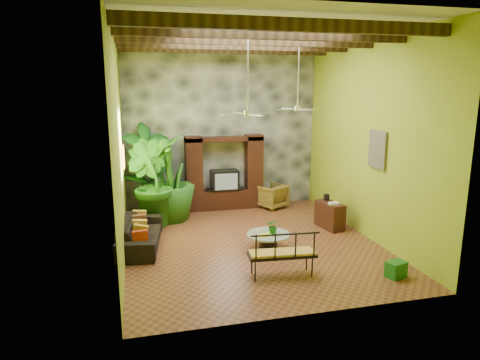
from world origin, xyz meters
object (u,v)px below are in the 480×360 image
object	(u,v)px
tall_plant_c	(169,177)
side_console	(330,215)
iron_bench	(283,252)
green_bin	(396,269)
sofa	(140,233)
coffee_table	(268,239)
ceiling_fan_front	(248,104)
tall_plant_a	(149,170)
tall_plant_b	(150,183)
ceiling_fan_back	(298,101)
entertainment_center	(224,178)
wicker_armchair	(272,196)

from	to	relation	value
tall_plant_c	side_console	bearing A→B (deg)	-23.27
tall_plant_c	side_console	distance (m)	4.60
iron_bench	green_bin	world-z (taller)	iron_bench
sofa	coffee_table	distance (m)	3.07
ceiling_fan_front	iron_bench	distance (m)	3.30
sofa	tall_plant_c	size ratio (longest dim) A/B	0.89
green_bin	ceiling_fan_front	bearing A→B (deg)	139.36
tall_plant_a	tall_plant_b	world-z (taller)	tall_plant_a
ceiling_fan_back	green_bin	world-z (taller)	ceiling_fan_back
tall_plant_b	entertainment_center	bearing A→B (deg)	25.87
ceiling_fan_front	tall_plant_c	bearing A→B (deg)	119.71
entertainment_center	side_console	bearing A→B (deg)	-47.32
coffee_table	iron_bench	xyz separation A→B (m)	(-0.15, -1.47, 0.29)
sofa	tall_plant_c	world-z (taller)	tall_plant_c
ceiling_fan_back	tall_plant_c	distance (m)	4.14
ceiling_fan_front	tall_plant_b	distance (m)	3.90
side_console	ceiling_fan_front	bearing A→B (deg)	-169.67
ceiling_fan_back	iron_bench	world-z (taller)	ceiling_fan_back
tall_plant_c	green_bin	distance (m)	6.50
coffee_table	sofa	bearing A→B (deg)	162.04
wicker_armchair	tall_plant_c	distance (m)	3.40
entertainment_center	sofa	size ratio (longest dim) A/B	1.06
tall_plant_c	wicker_armchair	bearing A→B (deg)	9.17
sofa	iron_bench	xyz separation A→B (m)	(2.77, -2.42, 0.21)
wicker_armchair	tall_plant_b	xyz separation A→B (m)	(-3.79, -0.85, 0.82)
tall_plant_a	tall_plant_c	distance (m)	0.74
ceiling_fan_front	coffee_table	distance (m)	3.18
tall_plant_a	iron_bench	world-z (taller)	tall_plant_a
sofa	side_console	distance (m)	5.02
ceiling_fan_front	wicker_armchair	bearing A→B (deg)	62.88
tall_plant_a	iron_bench	distance (m)	5.50
ceiling_fan_back	iron_bench	size ratio (longest dim) A/B	1.32
iron_bench	side_console	distance (m)	3.43
entertainment_center	coffee_table	distance (m)	3.76
tall_plant_c	entertainment_center	bearing A→B (deg)	24.19
tall_plant_a	iron_bench	bearing A→B (deg)	-63.68
sofa	side_console	world-z (taller)	side_console
ceiling_fan_back	wicker_armchair	xyz separation A→B (m)	(-0.13, 1.67, -3.03)
ceiling_fan_back	tall_plant_b	bearing A→B (deg)	168.31
ceiling_fan_front	tall_plant_b	bearing A→B (deg)	131.32
tall_plant_a	tall_plant_b	bearing A→B (deg)	-91.69
iron_bench	green_bin	distance (m)	2.32
ceiling_fan_front	side_console	bearing A→B (deg)	20.56
ceiling_fan_front	ceiling_fan_back	world-z (taller)	same
tall_plant_c	iron_bench	distance (m)	4.81
tall_plant_a	green_bin	distance (m)	7.24
iron_bench	side_console	size ratio (longest dim) A/B	1.59
tall_plant_a	side_console	xyz separation A→B (m)	(4.67, -2.29, -1.02)
coffee_table	side_console	xyz separation A→B (m)	(2.10, 1.11, 0.10)
entertainment_center	tall_plant_b	world-z (taller)	tall_plant_b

